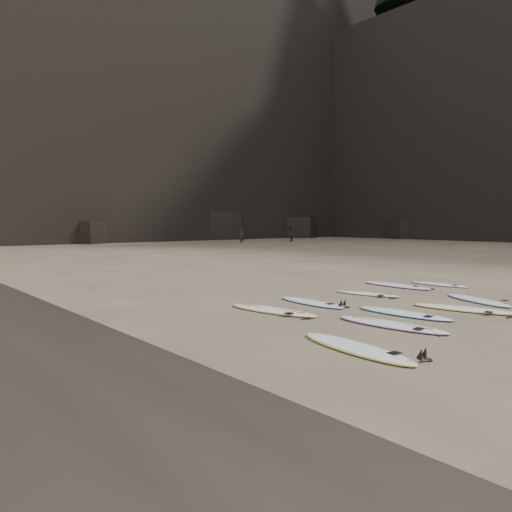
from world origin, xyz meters
The scene contains 14 objects.
ground centered at (0.00, 0.00, 0.00)m, with size 240.00×240.00×0.00m, color #897559.
headland centered at (23.84, 48.78, 21.02)m, with size 170.00×101.00×63.47m.
surfboard_0 centered at (-4.31, -1.25, 0.05)m, with size 0.66×2.76×0.10m, color white.
surfboard_1 centered at (-2.10, -0.42, 0.05)m, with size 0.65×2.69×0.10m, color white.
surfboard_2 centered at (-0.70, 0.21, 0.05)m, with size 0.62×2.60×0.09m, color white.
surfboard_3 centered at (1.06, -0.44, 0.05)m, with size 0.65×2.71×0.10m, color white.
surfboard_4 centered at (2.76, 0.07, 0.05)m, with size 0.61×2.53×0.09m, color white.
surfboard_5 centered at (-2.97, 2.60, 0.05)m, with size 0.66×2.75×0.10m, color white.
surfboard_6 centered at (-1.28, 2.88, 0.04)m, with size 0.60×2.49×0.09m, color white.
surfboard_7 centered at (1.33, 2.93, 0.04)m, with size 0.53×2.21×0.08m, color white.
surfboard_8 centered at (3.76, 3.56, 0.05)m, with size 0.67×2.79×0.10m, color white.
surfboard_9 centered at (5.25, 2.76, 0.04)m, with size 0.54×2.24×0.08m, color white.
person_a centered at (19.79, 33.47, 0.81)m, with size 0.59×0.39×1.63m, color black.
person_b centered at (28.48, 35.52, 0.85)m, with size 0.83×0.65×1.71m, color black.
Camera 1 is at (-11.36, -7.01, 2.34)m, focal length 35.00 mm.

